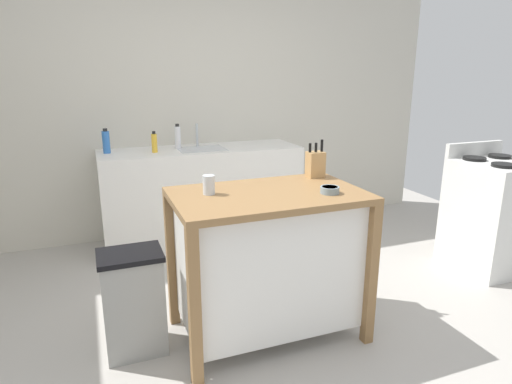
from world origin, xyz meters
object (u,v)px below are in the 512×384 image
object	(u,v)px
kitchen_island	(268,257)
sink_faucet	(197,135)
knife_block	(315,164)
bottle_dish_soap	(178,137)
trash_bin	(134,302)
drinking_cup	(209,185)
bottle_hand_soap	(154,143)
bowl_ceramic_small	(330,190)
stove	(493,214)
bottle_spray_cleaner	(106,142)

from	to	relation	value
kitchen_island	sink_faucet	world-z (taller)	sink_faucet
knife_block	bottle_dish_soap	size ratio (longest dim) A/B	1.07
knife_block	trash_bin	bearing A→B (deg)	-173.11
drinking_cup	bottle_hand_soap	distance (m)	1.58
bowl_ceramic_small	trash_bin	xyz separation A→B (m)	(-1.13, 0.25, -0.63)
bowl_ceramic_small	drinking_cup	size ratio (longest dim) A/B	0.99
sink_faucet	stove	size ratio (longest dim) A/B	0.21
drinking_cup	stove	distance (m)	2.53
stove	drinking_cup	bearing A→B (deg)	-176.53
bowl_ceramic_small	bottle_hand_soap	size ratio (longest dim) A/B	0.58
bowl_ceramic_small	bottle_spray_cleaner	distance (m)	2.24
kitchen_island	bottle_spray_cleaner	bearing A→B (deg)	114.74
kitchen_island	drinking_cup	world-z (taller)	drinking_cup
stove	bowl_ceramic_small	bearing A→B (deg)	-168.01
knife_block	bottle_hand_soap	distance (m)	1.66
knife_block	bowl_ceramic_small	world-z (taller)	knife_block
bottle_dish_soap	stove	xyz separation A→B (m)	(2.31, -1.55, -0.56)
drinking_cup	bottle_dish_soap	xyz separation A→B (m)	(0.15, 1.69, 0.03)
drinking_cup	bottle_spray_cleaner	xyz separation A→B (m)	(-0.48, 1.69, 0.03)
kitchen_island	bowl_ceramic_small	xyz separation A→B (m)	(0.33, -0.15, 0.43)
sink_faucet	bottle_dish_soap	distance (m)	0.21
trash_bin	sink_faucet	distance (m)	2.06
drinking_cup	bottle_dish_soap	size ratio (longest dim) A/B	0.48
bowl_ceramic_small	drinking_cup	distance (m)	0.70
kitchen_island	trash_bin	size ratio (longest dim) A/B	1.79
bottle_spray_cleaner	bowl_ceramic_small	bearing A→B (deg)	-59.19
knife_block	drinking_cup	size ratio (longest dim) A/B	2.23
bowl_ceramic_small	bottle_spray_cleaner	world-z (taller)	bottle_spray_cleaner
bowl_ceramic_small	trash_bin	size ratio (longest dim) A/B	0.18
knife_block	drinking_cup	distance (m)	0.80
bowl_ceramic_small	bottle_dish_soap	xyz separation A→B (m)	(-0.51, 1.93, 0.07)
trash_bin	drinking_cup	bearing A→B (deg)	-1.44
bottle_hand_soap	stove	size ratio (longest dim) A/B	0.18
bottle_dish_soap	bottle_spray_cleaner	size ratio (longest dim) A/B	1.06
sink_faucet	bottle_dish_soap	xyz separation A→B (m)	(-0.20, -0.07, -0.00)
knife_block	bottle_spray_cleaner	world-z (taller)	knife_block
trash_bin	bottle_spray_cleaner	distance (m)	1.82
sink_faucet	bottle_hand_soap	distance (m)	0.48
trash_bin	sink_faucet	xyz separation A→B (m)	(0.83, 1.76, 0.70)
bowl_ceramic_small	bottle_hand_soap	xyz separation A→B (m)	(-0.74, 1.81, 0.05)
bowl_ceramic_small	bottle_dish_soap	world-z (taller)	bottle_dish_soap
bowl_ceramic_small	bottle_spray_cleaner	xyz separation A→B (m)	(-1.15, 1.92, 0.06)
sink_faucet	bowl_ceramic_small	bearing A→B (deg)	-81.26
drinking_cup	bowl_ceramic_small	bearing A→B (deg)	-19.40
stove	bottle_spray_cleaner	bearing A→B (deg)	152.43
bowl_ceramic_small	stove	xyz separation A→B (m)	(1.80, 0.38, -0.49)
kitchen_island	trash_bin	xyz separation A→B (m)	(-0.80, 0.10, -0.20)
knife_block	trash_bin	xyz separation A→B (m)	(-1.25, -0.15, -0.70)
drinking_cup	bottle_dish_soap	bearing A→B (deg)	84.80
bowl_ceramic_small	bottle_hand_soap	bearing A→B (deg)	112.30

